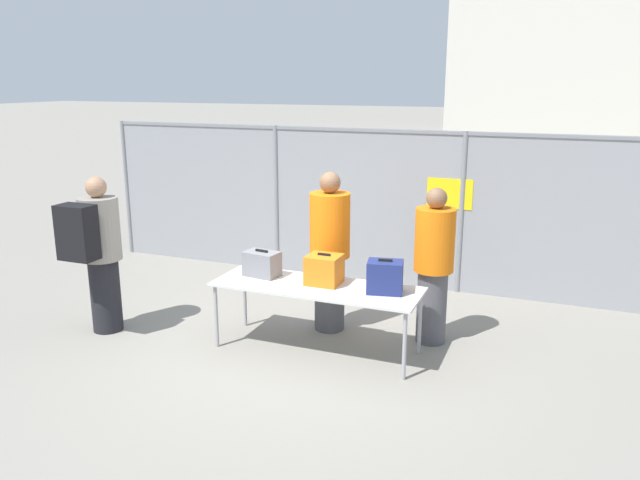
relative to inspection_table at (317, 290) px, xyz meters
name	(u,v)px	position (x,y,z in m)	size (l,w,h in m)	color
ground_plane	(284,353)	(-0.29, -0.20, -0.68)	(120.00, 120.00, 0.00)	gray
fence_section	(364,203)	(-0.28, 2.46, 0.46)	(8.18, 0.07, 2.16)	gray
inspection_table	(317,290)	(0.00, 0.00, 0.00)	(2.18, 0.76, 0.72)	silver
suitcase_grey	(262,264)	(-0.68, 0.09, 0.18)	(0.40, 0.28, 0.29)	slate
suitcase_orange	(324,270)	(0.05, 0.09, 0.20)	(0.35, 0.31, 0.33)	orange
suitcase_navy	(385,277)	(0.72, 0.06, 0.21)	(0.40, 0.32, 0.35)	navy
traveler_hooded	(97,249)	(-2.44, -0.44, 0.30)	(0.44, 0.68, 1.78)	black
security_worker_near	(330,250)	(-0.09, 0.61, 0.27)	(0.45, 0.45, 1.83)	#4C4C51
security_worker_far	(434,264)	(1.08, 0.68, 0.21)	(0.42, 0.42, 1.71)	#4C4C51
utility_trailer	(514,232)	(1.60, 4.64, -0.28)	(3.90, 2.06, 0.66)	white
distant_hangar	(619,51)	(3.86, 25.35, 3.29)	(12.54, 12.58, 7.94)	beige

